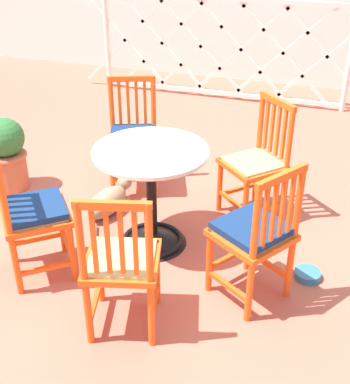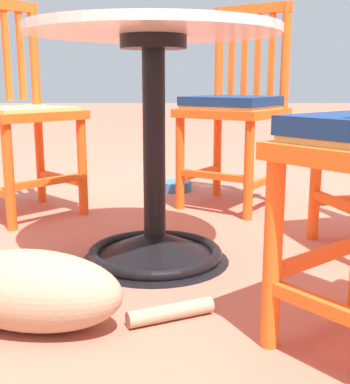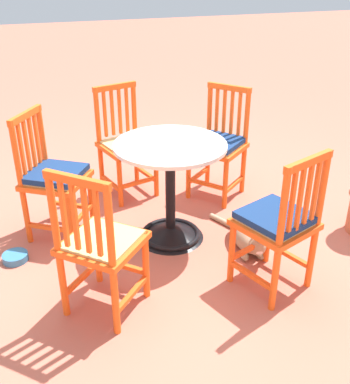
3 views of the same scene
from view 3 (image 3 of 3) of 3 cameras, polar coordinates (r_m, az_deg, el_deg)
name	(u,v)px [view 3 (image 3 of 3)]	position (r m, az deg, el deg)	size (l,w,h in m)	color
ground_plane	(166,226)	(3.55, -1.16, -4.19)	(24.00, 24.00, 0.00)	#BC604C
cafe_table	(170,203)	(3.28, -0.56, -1.31)	(0.76, 0.76, 0.73)	black
orange_chair_at_corner	(218,145)	(3.86, 5.34, 5.74)	(0.56, 0.56, 0.91)	#EA5619
orange_chair_facing_out	(126,145)	(3.90, -6.06, 5.74)	(0.49, 0.49, 0.91)	#EA5619
orange_chair_tucked_in	(53,178)	(3.38, -14.67, 1.70)	(0.55, 0.55, 0.91)	#EA5619
orange_chair_near_fence	(100,245)	(2.59, -9.17, -6.48)	(0.57, 0.57, 0.91)	#EA5619
orange_chair_by_planter	(278,223)	(2.79, 12.48, -3.76)	(0.52, 0.52, 0.91)	#EA5619
tabby_cat	(247,236)	(3.30, 8.82, -5.33)	(0.28, 0.74, 0.23)	#9E896B
pet_water_bowl	(15,257)	(3.35, -18.96, -7.55)	(0.17, 0.17, 0.05)	teal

